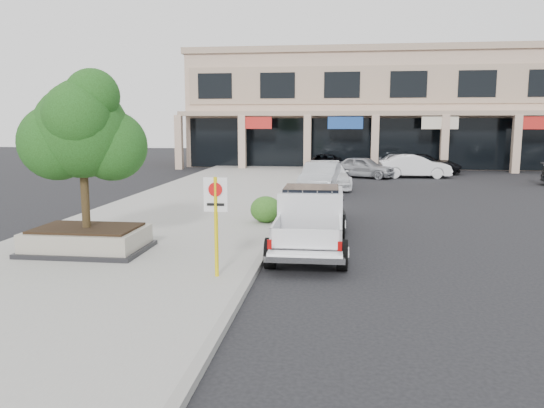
% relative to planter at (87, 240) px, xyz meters
% --- Properties ---
extents(ground, '(120.00, 120.00, 0.00)m').
position_rel_planter_xyz_m(ground, '(6.37, -0.34, -0.48)').
color(ground, black).
rests_on(ground, ground).
extents(sidewalk, '(8.00, 52.00, 0.15)m').
position_rel_planter_xyz_m(sidewalk, '(0.87, 5.66, -0.40)').
color(sidewalk, gray).
rests_on(sidewalk, ground).
extents(curb, '(0.20, 52.00, 0.15)m').
position_rel_planter_xyz_m(curb, '(4.82, 5.66, -0.40)').
color(curb, gray).
rests_on(curb, ground).
extents(strip_mall, '(40.55, 12.43, 9.50)m').
position_rel_planter_xyz_m(strip_mall, '(14.37, 33.59, 4.27)').
color(strip_mall, tan).
rests_on(strip_mall, ground).
extents(planter, '(3.20, 2.20, 0.68)m').
position_rel_planter_xyz_m(planter, '(0.00, 0.00, 0.00)').
color(planter, black).
rests_on(planter, sidewalk).
extents(planter_tree, '(2.90, 2.55, 4.00)m').
position_rel_planter_xyz_m(planter_tree, '(0.13, 0.15, 2.94)').
color(planter_tree, '#2F2012').
rests_on(planter_tree, planter).
extents(no_parking_sign, '(0.55, 0.09, 2.30)m').
position_rel_planter_xyz_m(no_parking_sign, '(4.07, -1.88, 1.16)').
color(no_parking_sign, yellow).
rests_on(no_parking_sign, sidewalk).
extents(hedge, '(1.10, 0.99, 0.93)m').
position_rel_planter_xyz_m(hedge, '(4.27, 4.80, 0.14)').
color(hedge, '#234D16').
rests_on(hedge, sidewalk).
extents(pickup_truck, '(2.14, 5.61, 1.76)m').
position_rel_planter_xyz_m(pickup_truck, '(6.02, 1.35, 0.40)').
color(pickup_truck, white).
rests_on(pickup_truck, ground).
extents(curb_car_a, '(2.12, 4.45, 1.47)m').
position_rel_planter_xyz_m(curb_car_a, '(6.09, 5.66, 0.26)').
color(curb_car_a, '#282A2D').
rests_on(curb_car_a, ground).
extents(curb_car_b, '(2.22, 4.97, 1.58)m').
position_rel_planter_xyz_m(curb_car_b, '(5.86, 14.04, 0.32)').
color(curb_car_b, '#ADB0B6').
rests_on(curb_car_b, ground).
extents(curb_car_c, '(2.68, 5.17, 1.43)m').
position_rel_planter_xyz_m(curb_car_c, '(6.25, 16.27, 0.24)').
color(curb_car_c, white).
rests_on(curb_car_c, ground).
extents(curb_car_d, '(2.66, 5.10, 1.37)m').
position_rel_planter_xyz_m(curb_car_d, '(5.72, 24.63, 0.21)').
color(curb_car_d, black).
rests_on(curb_car_d, ground).
extents(lot_car_a, '(4.47, 3.24, 1.41)m').
position_rel_planter_xyz_m(lot_car_a, '(8.37, 22.05, 0.23)').
color(lot_car_a, '#999BA1').
rests_on(lot_car_a, ground).
extents(lot_car_b, '(4.66, 1.78, 1.52)m').
position_rel_planter_xyz_m(lot_car_b, '(11.77, 22.59, 0.28)').
color(lot_car_b, silver).
rests_on(lot_car_b, ground).
extents(lot_car_d, '(5.33, 3.00, 1.41)m').
position_rel_planter_xyz_m(lot_car_d, '(12.82, 25.31, 0.23)').
color(lot_car_d, black).
rests_on(lot_car_d, ground).
extents(lot_car_e, '(4.38, 2.53, 1.40)m').
position_rel_planter_xyz_m(lot_car_e, '(11.49, 27.27, 0.23)').
color(lot_car_e, '#A3A5AB').
rests_on(lot_car_e, ground).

